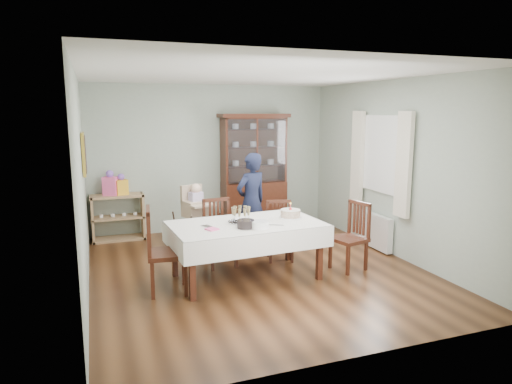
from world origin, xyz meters
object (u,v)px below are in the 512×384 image
china_cabinet (254,170)px  gift_bag_orange (121,185)px  sideboard (118,217)px  chair_end_left (167,267)px  champagne_tray (241,218)px  chair_far_left (220,246)px  gift_bag_pink (110,184)px  birthday_cake (290,214)px  chair_far_right (280,242)px  dining_table (246,250)px  high_chair (196,226)px  woman (251,202)px  chair_end_right (349,250)px

china_cabinet → gift_bag_orange: (-2.42, 0.00, -0.16)m
china_cabinet → sideboard: 2.60m
chair_end_left → champagne_tray: bearing=-73.5°
chair_far_left → gift_bag_pink: gift_bag_pink is taller
chair_far_left → gift_bag_orange: gift_bag_orange is taller
chair_end_left → gift_bag_pink: size_ratio=2.47×
chair_far_left → gift_bag_pink: size_ratio=2.21×
sideboard → chair_end_left: size_ratio=0.84×
birthday_cake → sideboard: bearing=131.7°
chair_far_right → chair_end_left: 1.94m
dining_table → birthday_cake: 0.80m
birthday_cake → gift_bag_pink: (-2.28, 2.43, 0.17)m
dining_table → high_chair: 1.41m
china_cabinet → woman: size_ratio=1.38×
high_chair → gift_bag_orange: size_ratio=3.01×
dining_table → birthday_cake: size_ratio=6.51×
dining_table → chair_end_right: bearing=-6.2°
champagne_tray → birthday_cake: (0.73, 0.02, -0.01)m
chair_far_right → gift_bag_orange: size_ratio=2.39×
chair_end_left → woman: 2.12m
china_cabinet → sideboard: china_cabinet is taller
dining_table → sideboard: sideboard is taller
high_chair → chair_far_right: bearing=-53.3°
china_cabinet → chair_far_right: bearing=-97.9°
high_chair → sideboard: bearing=116.2°
woman → gift_bag_pink: woman is taller
gift_bag_pink → china_cabinet: bearing=-0.0°
woman → chair_far_right: bearing=89.0°
chair_far_left → champagne_tray: bearing=-78.5°
gift_bag_pink → chair_far_left: bearing=-53.0°
china_cabinet → chair_far_left: china_cabinet is taller
chair_end_right → chair_far_right: bearing=-147.9°
chair_far_left → chair_end_left: 1.16m
chair_end_left → champagne_tray: size_ratio=3.05×
china_cabinet → woman: bearing=-111.1°
woman → birthday_cake: size_ratio=4.96×
birthday_cake → gift_bag_orange: size_ratio=0.86×
chair_end_right → champagne_tray: bearing=-111.8°
chair_far_right → champagne_tray: (-0.78, -0.52, 0.57)m
chair_far_left → birthday_cake: size_ratio=3.03×
sideboard → chair_far_left: chair_far_left is taller
chair_far_right → birthday_cake: (-0.05, -0.50, 0.56)m
dining_table → birthday_cake: birthday_cake is taller
chair_end_left → gift_bag_orange: bearing=14.3°
chair_far_right → gift_bag_orange: gift_bag_orange is taller
woman → chair_end_left: bearing=19.0°
dining_table → chair_far_right: 0.93m
sideboard → high_chair: 1.62m
chair_end_left → birthday_cake: size_ratio=3.38×
woman → high_chair: size_ratio=1.42×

